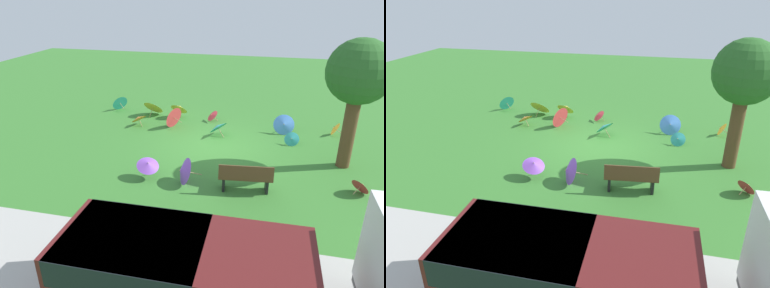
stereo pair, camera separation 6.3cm
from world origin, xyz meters
TOP-DOWN VIEW (x-y plane):
  - ground at (0.00, 0.00)m, footprint 40.00×40.00m
  - van_dark at (-0.60, 7.61)m, footprint 4.63×2.18m
  - park_bench at (-1.49, 3.08)m, footprint 1.64×0.65m
  - shade_tree at (-4.60, 0.64)m, footprint 2.05×2.05m
  - parasol_orange_0 at (-4.65, -2.26)m, footprint 0.62×0.64m
  - parasol_yellow_0 at (2.15, -2.92)m, footprint 0.95×0.88m
  - parasol_orange_1 at (3.63, -1.45)m, footprint 0.87×0.89m
  - parasol_purple_0 at (0.44, 3.05)m, footprint 0.97×0.98m
  - parasol_blue_0 at (-2.61, -1.91)m, footprint 0.87×0.76m
  - parasol_teal_0 at (0.04, -1.08)m, footprint 0.97×1.02m
  - parasol_red_1 at (0.56, -2.70)m, footprint 0.70×0.73m
  - parasol_purple_1 at (1.60, 2.98)m, footprint 0.99×0.99m
  - parasol_red_2 at (-4.84, 2.43)m, footprint 0.68×0.69m
  - parasol_yellow_1 at (3.42, -2.94)m, footprint 1.14×1.03m
  - parasol_teal_1 at (5.35, -3.31)m, footprint 0.86×0.90m
  - parasol_red_3 at (2.12, -1.62)m, footprint 0.88×1.00m
  - parasol_teal_2 at (-2.91, -0.78)m, footprint 0.64×0.56m

SIDE VIEW (x-z plane):
  - ground at x=0.00m, z-range 0.00..0.00m
  - parasol_teal_2 at x=-2.91m, z-range 0.00..0.51m
  - parasol_red_2 at x=-4.84m, z-range 0.00..0.54m
  - parasol_orange_0 at x=-4.65m, z-range 0.00..0.57m
  - parasol_red_1 at x=0.56m, z-range 0.03..0.56m
  - parasol_orange_1 at x=3.63m, z-range 0.05..0.63m
  - parasol_teal_1 at x=5.35m, z-range 0.00..0.77m
  - parasol_teal_0 at x=0.04m, z-range 0.04..0.74m
  - parasol_blue_0 at x=-2.61m, z-range 0.00..0.82m
  - parasol_yellow_1 at x=3.42m, z-range 0.02..0.84m
  - parasol_purple_0 at x=0.44m, z-range 0.00..0.87m
  - parasol_yellow_0 at x=2.15m, z-range 0.06..0.86m
  - park_bench at x=-1.49m, z-range 0.01..0.92m
  - parasol_red_3 at x=2.12m, z-range 0.00..0.94m
  - parasol_purple_1 at x=1.60m, z-range 0.14..0.85m
  - van_dark at x=-0.60m, z-range 0.15..1.68m
  - shade_tree at x=-4.60m, z-range 1.01..5.28m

